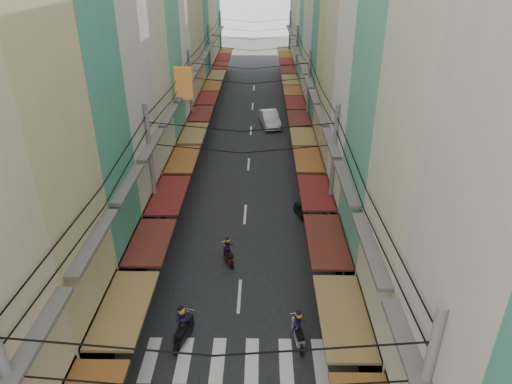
# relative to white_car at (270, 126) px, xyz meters

# --- Properties ---
(ground) EXTENTS (160.00, 160.00, 0.00)m
(ground) POSITION_rel_white_car_xyz_m (-1.83, -23.45, 0.00)
(ground) COLOR slate
(ground) RESTS_ON ground
(road) EXTENTS (10.00, 80.00, 0.02)m
(road) POSITION_rel_white_car_xyz_m (-1.83, -3.45, 0.01)
(road) COLOR black
(road) RESTS_ON ground
(sidewalk_left) EXTENTS (3.00, 80.00, 0.06)m
(sidewalk_left) POSITION_rel_white_car_xyz_m (-8.33, -3.45, 0.03)
(sidewalk_left) COLOR slate
(sidewalk_left) RESTS_ON ground
(sidewalk_right) EXTENTS (3.00, 80.00, 0.06)m
(sidewalk_right) POSITION_rel_white_car_xyz_m (4.67, -3.45, 0.03)
(sidewalk_right) COLOR slate
(sidewalk_right) RESTS_ON ground
(crosswalk) EXTENTS (7.55, 2.40, 0.01)m
(crosswalk) POSITION_rel_white_car_xyz_m (-1.83, -29.45, 0.03)
(crosswalk) COLOR silver
(crosswalk) RESTS_ON ground
(building_row_left) EXTENTS (7.80, 67.67, 23.70)m
(building_row_left) POSITION_rel_white_car_xyz_m (-9.75, -6.89, 9.78)
(building_row_left) COLOR silver
(building_row_left) RESTS_ON ground
(building_row_right) EXTENTS (7.80, 68.98, 22.59)m
(building_row_right) POSITION_rel_white_car_xyz_m (6.09, -7.01, 9.41)
(building_row_right) COLOR #3C866F
(building_row_right) RESTS_ON ground
(utility_poles) EXTENTS (10.20, 66.13, 8.20)m
(utility_poles) POSITION_rel_white_car_xyz_m (-1.83, -8.44, 6.59)
(utility_poles) COLOR slate
(utility_poles) RESTS_ON ground
(white_car) EXTENTS (5.39, 2.80, 1.81)m
(white_car) POSITION_rel_white_car_xyz_m (0.00, 0.00, 0.00)
(white_car) COLOR white
(white_car) RESTS_ON ground
(bicycle) EXTENTS (1.66, 0.93, 1.08)m
(bicycle) POSITION_rel_white_car_xyz_m (5.15, -26.45, 0.00)
(bicycle) COLOR black
(bicycle) RESTS_ON ground
(moving_scooters) EXTENTS (6.19, 12.57, 1.91)m
(moving_scooters) POSITION_rel_white_car_xyz_m (-1.53, -25.52, 0.53)
(moving_scooters) COLOR black
(moving_scooters) RESTS_ON ground
(parked_scooters) EXTENTS (12.74, 14.74, 0.97)m
(parked_scooters) POSITION_rel_white_car_xyz_m (2.02, -26.37, 0.47)
(parked_scooters) COLOR black
(parked_scooters) RESTS_ON ground
(pedestrians) EXTENTS (13.52, 24.12, 2.06)m
(pedestrians) POSITION_rel_white_car_xyz_m (-6.28, -21.44, 0.98)
(pedestrians) COLOR black
(pedestrians) RESTS_ON ground
(market_umbrella) EXTENTS (2.22, 2.22, 2.34)m
(market_umbrella) POSITION_rel_white_car_xyz_m (5.07, -25.53, 2.06)
(market_umbrella) COLOR #B2B2B7
(market_umbrella) RESTS_ON ground
(traffic_sign) EXTENTS (0.10, 0.60, 2.72)m
(traffic_sign) POSITION_rel_white_car_xyz_m (2.96, -26.18, 1.97)
(traffic_sign) COLOR slate
(traffic_sign) RESTS_ON ground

